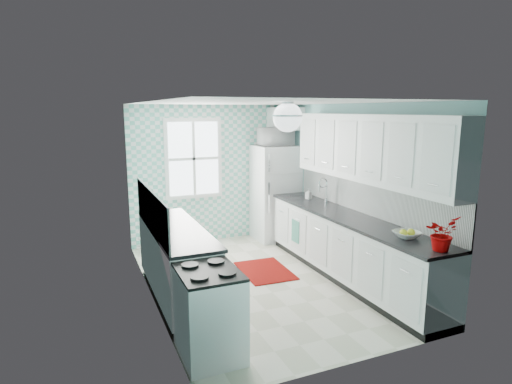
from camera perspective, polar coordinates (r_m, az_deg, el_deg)
name	(u,v)px	position (r m, az deg, el deg)	size (l,w,h in m)	color
floor	(260,282)	(6.24, 0.49, -11.87)	(3.00, 4.40, 0.02)	beige
ceiling	(260,102)	(5.76, 0.53, 11.93)	(3.00, 4.40, 0.02)	white
wall_back	(212,174)	(7.92, -5.91, 2.44)	(3.00, 0.02, 2.50)	#88C9C6
wall_front	(357,240)	(4.00, 13.33, -6.18)	(3.00, 0.02, 2.50)	#88C9C6
wall_left	(148,205)	(5.46, -14.19, -1.67)	(0.02, 4.40, 2.50)	#88C9C6
wall_right	(351,188)	(6.61, 12.59, 0.56)	(0.02, 4.40, 2.50)	#88C9C6
accent_wall	(212,174)	(7.90, -5.86, 2.42)	(3.00, 0.01, 2.50)	#69C4B0
window	(194,159)	(7.73, -8.33, 4.43)	(1.04, 0.05, 1.44)	white
backsplash_right	(366,196)	(6.29, 14.52, -0.55)	(0.02, 3.60, 0.51)	white
backsplash_left	(151,210)	(5.40, -13.80, -2.38)	(0.02, 2.15, 0.51)	white
upper_cabinets_right	(369,148)	(5.95, 14.84, 5.65)	(0.33, 3.20, 0.90)	white
upper_cabinet_fridge	(285,119)	(7.97, 3.88, 9.75)	(0.40, 0.74, 0.40)	white
ceiling_light	(288,117)	(5.03, 4.23, 9.93)	(0.34, 0.34, 0.35)	silver
base_cabinets_right	(347,249)	(6.31, 12.10, -7.40)	(0.60, 3.60, 0.90)	white
countertop_right	(348,217)	(6.18, 12.16, -3.28)	(0.63, 3.60, 0.04)	black
base_cabinets_left	(177,265)	(5.66, -10.55, -9.50)	(0.60, 2.15, 0.90)	white
countertop_left	(176,229)	(5.52, -10.57, -4.90)	(0.63, 2.15, 0.04)	black
fridge	(275,193)	(8.02, 2.58, -0.08)	(0.77, 0.76, 1.76)	white
stove	(209,312)	(4.38, -6.26, -15.56)	(0.58, 0.72, 0.87)	white
sink	(318,204)	(6.87, 8.27, -1.60)	(0.44, 0.37, 0.53)	silver
rug	(265,271)	(6.59, 1.21, -10.43)	(0.69, 0.99, 0.02)	#621411
dish_towel	(296,231)	(6.95, 5.29, -5.24)	(0.02, 0.24, 0.36)	#73BFBB
fruit_bowl	(407,234)	(5.31, 19.49, -5.36)	(0.30, 0.30, 0.07)	white
potted_plant	(442,233)	(4.93, 23.52, -5.06)	(0.34, 0.29, 0.38)	#AE1C25
soap_bottle	(308,194)	(7.19, 7.01, -0.23)	(0.08, 0.08, 0.18)	#98BAC2
microwave	(276,137)	(7.88, 2.65, 7.39)	(0.59, 0.40, 0.33)	white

